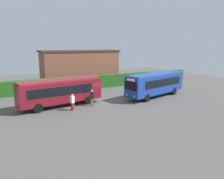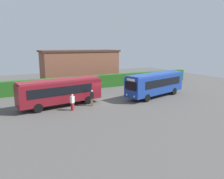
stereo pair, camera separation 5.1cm
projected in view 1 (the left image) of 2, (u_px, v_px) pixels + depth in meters
ground_plane at (100, 101)px, 27.66m from camera, size 64.00×64.00×0.00m
bus_maroon at (61, 91)px, 25.05m from camera, size 9.96×3.67×3.16m
bus_blue at (155, 83)px, 29.69m from camera, size 10.08×4.70×3.26m
person_left at (72, 102)px, 23.55m from camera, size 0.52×0.46×1.81m
person_center at (92, 97)px, 25.26m from camera, size 0.49×0.41×1.90m
hedge_row at (79, 83)px, 34.65m from camera, size 44.00×1.16×2.11m
depot_building at (80, 67)px, 40.20m from camera, size 14.15×5.83×6.14m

